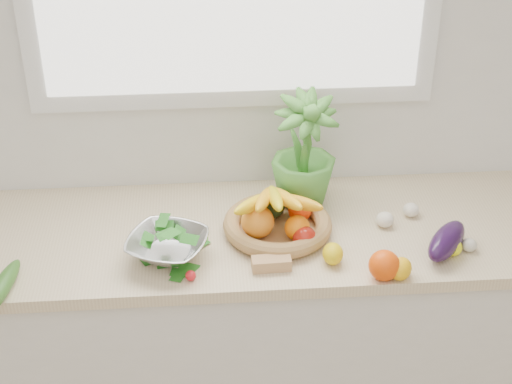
{
  "coord_description": "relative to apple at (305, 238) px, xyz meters",
  "views": [
    {
      "loc": [
        -0.1,
        -0.09,
        2.3
      ],
      "look_at": [
        0.05,
        1.93,
        1.05
      ],
      "focal_mm": 55.0,
      "sensor_mm": 36.0,
      "label": 1
    }
  ],
  "objects": [
    {
      "name": "garlic_c",
      "position": [
        0.5,
        -0.05,
        -0.02
      ],
      "size": [
        0.05,
        0.05,
        0.04
      ],
      "primitive_type": "ellipsoid",
      "rotation": [
        0.0,
        0.0,
        -0.09
      ],
      "color": "beige",
      "rests_on": "countertop"
    },
    {
      "name": "potted_herb",
      "position": [
        0.02,
        0.25,
        0.17
      ],
      "size": [
        0.24,
        0.24,
        0.38
      ],
      "primitive_type": "imported",
      "rotation": [
        0.0,
        0.0,
        0.17
      ],
      "color": "#4C9536",
      "rests_on": "countertop"
    },
    {
      "name": "countertop",
      "position": [
        -0.19,
        0.12,
        -0.06
      ],
      "size": [
        2.24,
        0.62,
        0.04
      ],
      "primitive_type": "cube",
      "color": "beige",
      "rests_on": "counter_cabinet"
    },
    {
      "name": "garlic_b",
      "position": [
        0.37,
        0.15,
        -0.02
      ],
      "size": [
        0.05,
        0.05,
        0.04
      ],
      "primitive_type": "ellipsoid",
      "rotation": [
        0.0,
        0.0,
        0.02
      ],
      "color": "silver",
      "rests_on": "countertop"
    },
    {
      "name": "apple",
      "position": [
        0.0,
        0.0,
        0.0
      ],
      "size": [
        0.1,
        0.1,
        0.07
      ],
      "primitive_type": "sphere",
      "rotation": [
        0.0,
        0.0,
        0.41
      ],
      "color": "#AA1B0D",
      "rests_on": "countertop"
    },
    {
      "name": "fruit_basket",
      "position": [
        -0.08,
        0.09,
        0.01
      ],
      "size": [
        0.35,
        0.35,
        0.18
      ],
      "color": "tan",
      "rests_on": "countertop"
    },
    {
      "name": "eggplant",
      "position": [
        0.42,
        -0.05,
        0.01
      ],
      "size": [
        0.2,
        0.22,
        0.09
      ],
      "primitive_type": "ellipsoid",
      "rotation": [
        0.0,
        0.0,
        -0.66
      ],
      "color": "#250E35",
      "rests_on": "countertop"
    },
    {
      "name": "orange_loose",
      "position": [
        0.21,
        -0.16,
        0.01
      ],
      "size": [
        0.09,
        0.09,
        0.09
      ],
      "primitive_type": "sphere",
      "rotation": [
        0.0,
        0.0,
        0.04
      ],
      "color": "#F74C07",
      "rests_on": "countertop"
    },
    {
      "name": "back_wall",
      "position": [
        -0.19,
        0.42,
        0.41
      ],
      "size": [
        4.5,
        0.02,
        2.7
      ],
      "primitive_type": "cube",
      "color": "white",
      "rests_on": "ground"
    },
    {
      "name": "lemon_c",
      "position": [
        0.43,
        -0.06,
        -0.01
      ],
      "size": [
        0.09,
        0.1,
        0.06
      ],
      "primitive_type": "ellipsoid",
      "rotation": [
        0.0,
        0.0,
        0.66
      ],
      "color": "#F6F80D",
      "rests_on": "countertop"
    },
    {
      "name": "lemon_a",
      "position": [
        0.07,
        -0.08,
        -0.01
      ],
      "size": [
        0.07,
        0.08,
        0.06
      ],
      "primitive_type": "ellipsoid",
      "rotation": [
        0.0,
        0.0,
        -0.11
      ],
      "color": "yellow",
      "rests_on": "countertop"
    },
    {
      "name": "radish",
      "position": [
        -0.35,
        -0.13,
        -0.02
      ],
      "size": [
        0.03,
        0.03,
        0.03
      ],
      "primitive_type": "sphere",
      "rotation": [
        0.0,
        0.0,
        -0.02
      ],
      "color": "red",
      "rests_on": "countertop"
    },
    {
      "name": "garlic_a",
      "position": [
        0.27,
        0.1,
        -0.01
      ],
      "size": [
        0.07,
        0.07,
        0.05
      ],
      "primitive_type": "ellipsoid",
      "rotation": [
        0.0,
        0.0,
        -0.18
      ],
      "color": "white",
      "rests_on": "countertop"
    },
    {
      "name": "counter_cabinet",
      "position": [
        -0.19,
        0.12,
        -0.51
      ],
      "size": [
        2.2,
        0.58,
        0.86
      ],
      "primitive_type": "cube",
      "color": "silver",
      "rests_on": "ground"
    },
    {
      "name": "cucumber",
      "position": [
        -0.88,
        -0.16,
        -0.01
      ],
      "size": [
        0.1,
        0.28,
        0.05
      ],
      "primitive_type": "ellipsoid",
      "rotation": [
        0.0,
        0.0,
        -0.19
      ],
      "color": "#28581A",
      "rests_on": "countertop"
    },
    {
      "name": "ginger",
      "position": [
        -0.11,
        -0.09,
        -0.02
      ],
      "size": [
        0.12,
        0.05,
        0.04
      ],
      "primitive_type": "cube",
      "rotation": [
        0.0,
        0.0,
        0.04
      ],
      "color": "tan",
      "rests_on": "countertop"
    },
    {
      "name": "colander_with_spinach",
      "position": [
        -0.41,
        -0.02,
        0.02
      ],
      "size": [
        0.3,
        0.3,
        0.12
      ],
      "color": "silver",
      "rests_on": "countertop"
    },
    {
      "name": "lemon_b",
      "position": [
        0.26,
        -0.16,
        -0.01
      ],
      "size": [
        0.09,
        0.1,
        0.06
      ],
      "primitive_type": "ellipsoid",
      "rotation": [
        0.0,
        0.0,
        -0.53
      ],
      "color": "#FFB60D",
      "rests_on": "countertop"
    }
  ]
}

